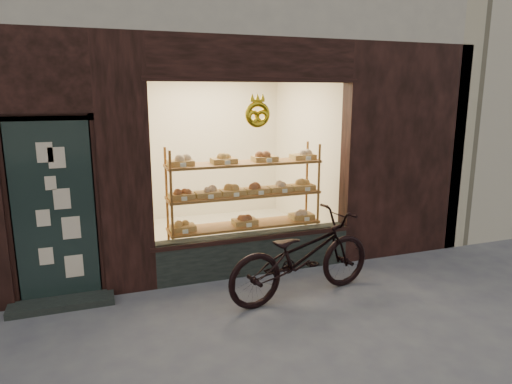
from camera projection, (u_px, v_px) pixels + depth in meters
name	position (u px, v px, depth m)	size (l,w,h in m)	color
ground	(287.00, 362.00, 4.20)	(90.00, 90.00, 0.00)	slate
display_shelf	(245.00, 203.00, 6.50)	(2.20, 0.45, 1.70)	#8E5D1E
bicycle	(302.00, 256.00, 5.44)	(0.68, 1.96, 1.03)	black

